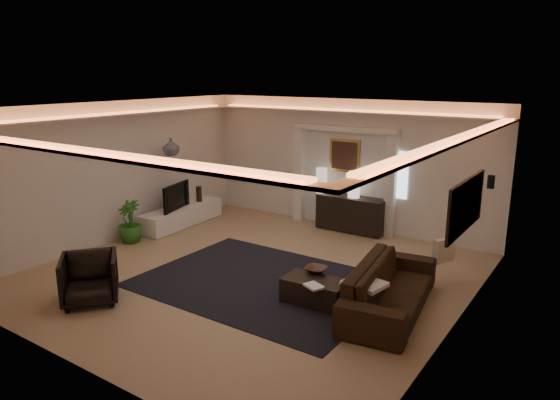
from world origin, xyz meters
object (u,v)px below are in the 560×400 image
Objects in this scene: coffee_table at (315,290)px; armchair at (90,279)px; console at (351,214)px; sofa at (390,288)px.

armchair is (-2.89, -1.91, 0.17)m from coffee_table.
coffee_table is at bearing -16.91° from armchair.
console is 0.63× the size of sofa.
coffee_table is 3.47m from armchair.
sofa is 4.57m from armchair.
sofa is (2.24, -3.20, -0.04)m from console.
sofa reaches higher than coffee_table.
armchair is (-1.69, -5.54, -0.02)m from console.
console is 5.79m from armchair.
coffee_table is 1.17× the size of armchair.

